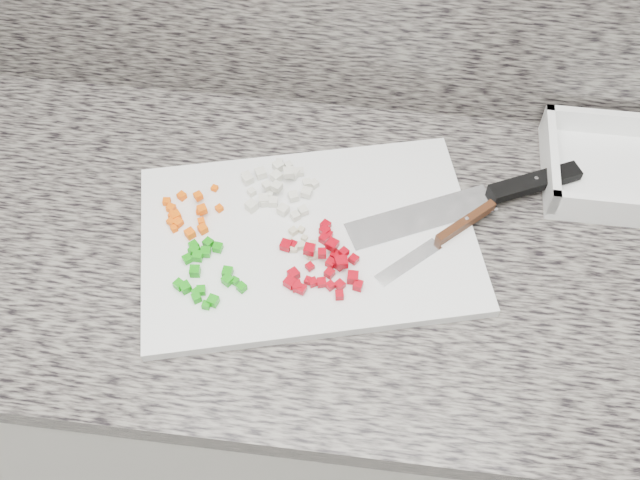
{
  "coord_description": "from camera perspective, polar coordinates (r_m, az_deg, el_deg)",
  "views": [
    {
      "loc": [
        0.05,
        0.83,
        1.78
      ],
      "look_at": [
        -0.02,
        1.42,
        0.94
      ],
      "focal_mm": 40.0,
      "sensor_mm": 36.0,
      "label": 1
    }
  ],
  "objects": [
    {
      "name": "cabinet",
      "position": [
        1.48,
        1.0,
        -10.62
      ],
      "size": [
        3.92,
        0.62,
        0.86
      ],
      "primitive_type": "cube",
      "color": "silver",
      "rests_on": "ground"
    },
    {
      "name": "countertop",
      "position": [
        1.09,
        1.34,
        -0.81
      ],
      "size": [
        3.96,
        0.64,
        0.04
      ],
      "primitive_type": "cube",
      "color": "slate",
      "rests_on": "cabinet"
    },
    {
      "name": "cutting_board",
      "position": [
        1.07,
        -0.93,
        0.11
      ],
      "size": [
        0.56,
        0.45,
        0.02
      ],
      "primitive_type": "cube",
      "rotation": [
        0.0,
        0.0,
        0.26
      ],
      "color": "white",
      "rests_on": "countertop"
    },
    {
      "name": "carrot_pile",
      "position": [
        1.09,
        -10.58,
        2.01
      ],
      "size": [
        0.1,
        0.11,
        0.02
      ],
      "color": "#F75B05",
      "rests_on": "cutting_board"
    },
    {
      "name": "onion_pile",
      "position": [
        1.11,
        -3.41,
        4.23
      ],
      "size": [
        0.12,
        0.12,
        0.02
      ],
      "color": "silver",
      "rests_on": "cutting_board"
    },
    {
      "name": "green_pepper_pile",
      "position": [
        1.03,
        -9.21,
        -2.59
      ],
      "size": [
        0.11,
        0.12,
        0.01
      ],
      "color": "#12910D",
      "rests_on": "cutting_board"
    },
    {
      "name": "red_pepper_pile",
      "position": [
        1.02,
        0.36,
        -1.87
      ],
      "size": [
        0.13,
        0.13,
        0.03
      ],
      "color": "#9D020F",
      "rests_on": "cutting_board"
    },
    {
      "name": "garlic_pile",
      "position": [
        1.04,
        -1.4,
        -0.35
      ],
      "size": [
        0.05,
        0.06,
        0.01
      ],
      "color": "beige",
      "rests_on": "cutting_board"
    },
    {
      "name": "chef_knife",
      "position": [
        1.13,
        13.94,
        3.59
      ],
      "size": [
        0.36,
        0.21,
        0.02
      ],
      "rotation": [
        0.0,
        0.0,
        0.46
      ],
      "color": "white",
      "rests_on": "cutting_board"
    },
    {
      "name": "paring_knife",
      "position": [
        1.07,
        10.48,
        0.62
      ],
      "size": [
        0.17,
        0.17,
        0.02
      ],
      "rotation": [
        0.0,
        0.0,
        0.77
      ],
      "color": "white",
      "rests_on": "cutting_board"
    },
    {
      "name": "tray",
      "position": [
        1.23,
        23.54,
        5.01
      ],
      "size": [
        0.27,
        0.19,
        0.06
      ],
      "rotation": [
        0.0,
        0.0,
        -0.0
      ],
      "color": "white",
      "rests_on": "countertop"
    }
  ]
}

